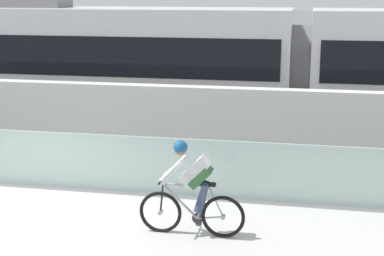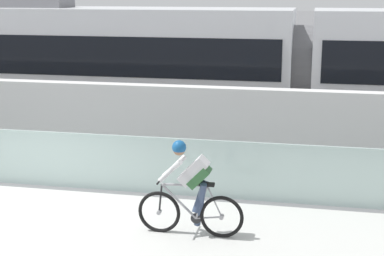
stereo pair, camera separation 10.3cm
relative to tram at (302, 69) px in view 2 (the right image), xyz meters
The scene contains 8 objects.
ground_plane 8.65m from the tram, 125.74° to the right, with size 200.00×200.00×0.00m, color slate.
bike_path_deck 8.65m from the tram, 125.74° to the right, with size 32.00×3.20×0.01m, color silver.
glass_parapet 7.14m from the tram, 134.60° to the right, with size 32.00×0.05×1.15m, color #ADC6C1.
concrete_barrier_wall 5.95m from the tram, 147.01° to the right, with size 32.00×0.36×1.88m, color silver.
tram_rail_near 5.33m from the tram, behind, with size 32.00×0.08×0.01m, color #595654.
tram_rail_far 5.33m from the tram, behind, with size 32.00×0.08×0.01m, color #595654.
tram is the anchor object (origin of this frame).
cyclist_on_bike 7.11m from the tram, 102.81° to the right, with size 1.77×0.58×1.61m.
Camera 2 is at (5.24, -8.86, 3.98)m, focal length 55.01 mm.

